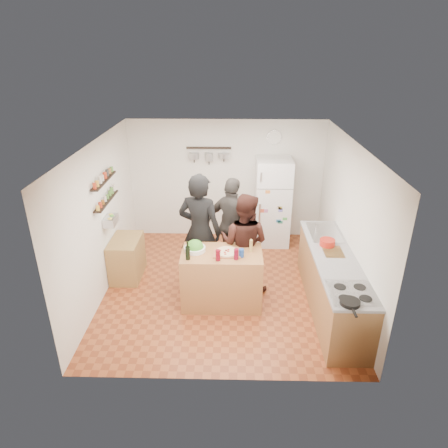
{
  "coord_description": "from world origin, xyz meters",
  "views": [
    {
      "loc": [
        0.14,
        -5.86,
        3.86
      ],
      "look_at": [
        0.0,
        0.1,
        1.15
      ],
      "focal_mm": 32.0,
      "sensor_mm": 36.0,
      "label": 1
    }
  ],
  "objects_px": {
    "prep_island": "(222,278)",
    "person_left": "(200,232)",
    "wine_bottle": "(188,253)",
    "fridge": "(272,202)",
    "person_back": "(233,225)",
    "skillet": "(350,302)",
    "salad_bowl": "(195,249)",
    "salt_canister": "(241,253)",
    "person_center": "(244,243)",
    "counter_run": "(332,283)",
    "wall_clock": "(274,137)",
    "pepper_mill": "(251,247)",
    "red_bowl": "(327,242)",
    "side_table": "(127,258)"
  },
  "relations": [
    {
      "from": "prep_island",
      "to": "counter_run",
      "type": "xyz_separation_m",
      "value": [
        1.72,
        -0.11,
        -0.01
      ]
    },
    {
      "from": "salt_canister",
      "to": "side_table",
      "type": "bearing_deg",
      "value": 156.39
    },
    {
      "from": "skillet",
      "to": "pepper_mill",
      "type": "bearing_deg",
      "value": 130.83
    },
    {
      "from": "prep_island",
      "to": "skillet",
      "type": "bearing_deg",
      "value": -38.83
    },
    {
      "from": "prep_island",
      "to": "salad_bowl",
      "type": "height_order",
      "value": "salad_bowl"
    },
    {
      "from": "counter_run",
      "to": "wall_clock",
      "type": "bearing_deg",
      "value": 105.92
    },
    {
      "from": "wine_bottle",
      "to": "red_bowl",
      "type": "distance_m",
      "value": 2.23
    },
    {
      "from": "wine_bottle",
      "to": "person_center",
      "type": "height_order",
      "value": "person_center"
    },
    {
      "from": "salad_bowl",
      "to": "fridge",
      "type": "height_order",
      "value": "fridge"
    },
    {
      "from": "person_center",
      "to": "red_bowl",
      "type": "height_order",
      "value": "person_center"
    },
    {
      "from": "prep_island",
      "to": "person_back",
      "type": "height_order",
      "value": "person_back"
    },
    {
      "from": "person_left",
      "to": "counter_run",
      "type": "relative_size",
      "value": 0.77
    },
    {
      "from": "prep_island",
      "to": "salt_canister",
      "type": "relative_size",
      "value": 9.82
    },
    {
      "from": "prep_island",
      "to": "person_left",
      "type": "distance_m",
      "value": 0.85
    },
    {
      "from": "wine_bottle",
      "to": "wall_clock",
      "type": "distance_m",
      "value": 3.31
    },
    {
      "from": "salt_canister",
      "to": "red_bowl",
      "type": "xyz_separation_m",
      "value": [
        1.37,
        0.39,
        -0.0
      ]
    },
    {
      "from": "red_bowl",
      "to": "salad_bowl",
      "type": "bearing_deg",
      "value": -174.04
    },
    {
      "from": "counter_run",
      "to": "red_bowl",
      "type": "xyz_separation_m",
      "value": [
        -0.05,
        0.38,
        0.52
      ]
    },
    {
      "from": "pepper_mill",
      "to": "wine_bottle",
      "type": "bearing_deg",
      "value": -164.13
    },
    {
      "from": "red_bowl",
      "to": "fridge",
      "type": "bearing_deg",
      "value": 110.0
    },
    {
      "from": "salt_canister",
      "to": "skillet",
      "type": "distance_m",
      "value": 1.77
    },
    {
      "from": "wine_bottle",
      "to": "fridge",
      "type": "height_order",
      "value": "fridge"
    },
    {
      "from": "wine_bottle",
      "to": "person_left",
      "type": "relative_size",
      "value": 0.1
    },
    {
      "from": "wall_clock",
      "to": "side_table",
      "type": "relative_size",
      "value": 0.37
    },
    {
      "from": "prep_island",
      "to": "salt_canister",
      "type": "height_order",
      "value": "salt_canister"
    },
    {
      "from": "wine_bottle",
      "to": "fridge",
      "type": "xyz_separation_m",
      "value": [
        1.47,
        2.41,
        -0.11
      ]
    },
    {
      "from": "wall_clock",
      "to": "prep_island",
      "type": "bearing_deg",
      "value": -111.05
    },
    {
      "from": "person_center",
      "to": "counter_run",
      "type": "xyz_separation_m",
      "value": [
        1.37,
        -0.53,
        -0.41
      ]
    },
    {
      "from": "prep_island",
      "to": "person_back",
      "type": "xyz_separation_m",
      "value": [
        0.16,
        1.08,
        0.43
      ]
    },
    {
      "from": "red_bowl",
      "to": "pepper_mill",
      "type": "bearing_deg",
      "value": -169.86
    },
    {
      "from": "side_table",
      "to": "salt_canister",
      "type": "bearing_deg",
      "value": -23.61
    },
    {
      "from": "person_center",
      "to": "counter_run",
      "type": "distance_m",
      "value": 1.52
    },
    {
      "from": "salad_bowl",
      "to": "salt_canister",
      "type": "bearing_deg",
      "value": -13.28
    },
    {
      "from": "prep_island",
      "to": "side_table",
      "type": "bearing_deg",
      "value": 156.08
    },
    {
      "from": "wine_bottle",
      "to": "person_left",
      "type": "distance_m",
      "value": 0.76
    },
    {
      "from": "salad_bowl",
      "to": "salt_canister",
      "type": "xyz_separation_m",
      "value": [
        0.72,
        -0.17,
        0.03
      ]
    },
    {
      "from": "person_back",
      "to": "skillet",
      "type": "height_order",
      "value": "person_back"
    },
    {
      "from": "red_bowl",
      "to": "person_left",
      "type": "bearing_deg",
      "value": 172.85
    },
    {
      "from": "pepper_mill",
      "to": "red_bowl",
      "type": "height_order",
      "value": "pepper_mill"
    },
    {
      "from": "person_left",
      "to": "person_center",
      "type": "xyz_separation_m",
      "value": [
        0.73,
        -0.1,
        -0.15
      ]
    },
    {
      "from": "red_bowl",
      "to": "side_table",
      "type": "xyz_separation_m",
      "value": [
        -3.39,
        0.49,
        -0.61
      ]
    },
    {
      "from": "salt_canister",
      "to": "counter_run",
      "type": "relative_size",
      "value": 0.05
    },
    {
      "from": "salt_canister",
      "to": "wall_clock",
      "type": "xyz_separation_m",
      "value": [
        0.67,
        2.64,
        1.18
      ]
    },
    {
      "from": "fridge",
      "to": "salt_canister",
      "type": "bearing_deg",
      "value": -106.18
    },
    {
      "from": "skillet",
      "to": "red_bowl",
      "type": "bearing_deg",
      "value": 88.18
    },
    {
      "from": "salad_bowl",
      "to": "person_center",
      "type": "xyz_separation_m",
      "value": [
        0.77,
        0.37,
        -0.08
      ]
    },
    {
      "from": "wine_bottle",
      "to": "skillet",
      "type": "relative_size",
      "value": 0.83
    },
    {
      "from": "pepper_mill",
      "to": "wall_clock",
      "type": "relative_size",
      "value": 0.55
    },
    {
      "from": "person_center",
      "to": "wall_clock",
      "type": "xyz_separation_m",
      "value": [
        0.62,
        2.1,
        1.29
      ]
    },
    {
      "from": "prep_island",
      "to": "person_left",
      "type": "height_order",
      "value": "person_left"
    }
  ]
}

